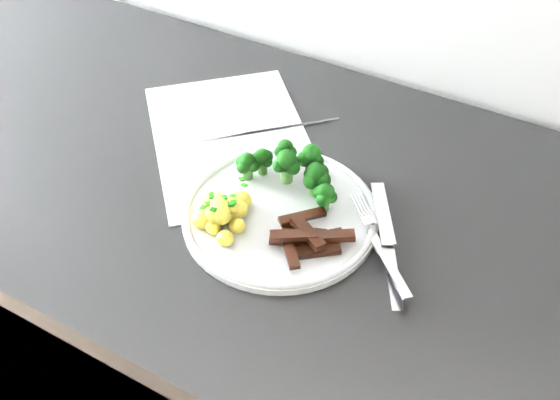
% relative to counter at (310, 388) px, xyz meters
% --- Properties ---
extents(counter, '(2.43, 0.61, 0.91)m').
position_rel_counter_xyz_m(counter, '(0.00, 0.00, 0.00)').
color(counter, black).
rests_on(counter, ground).
extents(recipe_paper, '(0.37, 0.37, 0.00)m').
position_rel_counter_xyz_m(recipe_paper, '(-0.18, 0.06, 0.46)').
color(recipe_paper, white).
rests_on(recipe_paper, counter).
extents(plate, '(0.25, 0.25, 0.01)m').
position_rel_counter_xyz_m(plate, '(-0.04, -0.04, 0.46)').
color(plate, silver).
rests_on(plate, counter).
extents(broccoli, '(0.15, 0.08, 0.06)m').
position_rel_counter_xyz_m(broccoli, '(-0.05, 0.01, 0.50)').
color(broccoli, '#315E20').
rests_on(broccoli, plate).
extents(potatoes, '(0.07, 0.09, 0.04)m').
position_rel_counter_xyz_m(potatoes, '(-0.10, -0.08, 0.48)').
color(potatoes, '#FFE05B').
rests_on(potatoes, plate).
extents(beef_strips, '(0.10, 0.11, 0.02)m').
position_rel_counter_xyz_m(beef_strips, '(0.01, -0.07, 0.48)').
color(beef_strips, black).
rests_on(beef_strips, plate).
extents(fork, '(0.13, 0.13, 0.02)m').
position_rel_counter_xyz_m(fork, '(0.10, -0.04, 0.47)').
color(fork, silver).
rests_on(fork, plate).
extents(knife, '(0.11, 0.18, 0.02)m').
position_rel_counter_xyz_m(knife, '(0.11, -0.04, 0.46)').
color(knife, silver).
rests_on(knife, plate).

